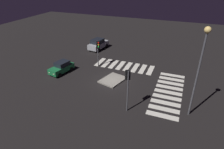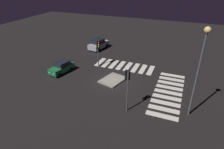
{
  "view_description": "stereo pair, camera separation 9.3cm",
  "coord_description": "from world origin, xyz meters",
  "px_view_note": "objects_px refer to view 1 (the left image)",
  "views": [
    {
      "loc": [
        -20.54,
        -8.12,
        12.56
      ],
      "look_at": [
        0.0,
        0.0,
        1.0
      ],
      "focal_mm": 31.17,
      "sensor_mm": 36.0,
      "label": 1
    },
    {
      "loc": [
        -20.5,
        -8.21,
        12.56
      ],
      "look_at": [
        0.0,
        0.0,
        1.0
      ],
      "focal_mm": 31.17,
      "sensor_mm": 36.0,
      "label": 2
    }
  ],
  "objects_px": {
    "car_silver": "(98,44)",
    "street_lamp": "(201,60)",
    "car_green": "(62,67)",
    "traffic_island": "(113,80)",
    "traffic_light_north": "(98,47)",
    "traffic_light_south": "(128,81)"
  },
  "relations": [
    {
      "from": "traffic_island",
      "to": "car_silver",
      "type": "height_order",
      "value": "car_silver"
    },
    {
      "from": "traffic_light_north",
      "to": "traffic_light_south",
      "type": "relative_size",
      "value": 0.86
    },
    {
      "from": "traffic_island",
      "to": "car_silver",
      "type": "bearing_deg",
      "value": 33.99
    },
    {
      "from": "street_lamp",
      "to": "traffic_light_south",
      "type": "bearing_deg",
      "value": 104.88
    },
    {
      "from": "car_silver",
      "to": "traffic_light_south",
      "type": "height_order",
      "value": "traffic_light_south"
    },
    {
      "from": "traffic_island",
      "to": "street_lamp",
      "type": "height_order",
      "value": "street_lamp"
    },
    {
      "from": "traffic_light_north",
      "to": "street_lamp",
      "type": "xyz_separation_m",
      "value": [
        -7.02,
        -13.2,
        2.92
      ]
    },
    {
      "from": "traffic_light_north",
      "to": "traffic_light_south",
      "type": "distance_m",
      "value": 11.24
    },
    {
      "from": "traffic_island",
      "to": "street_lamp",
      "type": "xyz_separation_m",
      "value": [
        -3.65,
        -9.58,
        5.8
      ]
    },
    {
      "from": "car_green",
      "to": "car_silver",
      "type": "distance_m",
      "value": 10.66
    },
    {
      "from": "traffic_island",
      "to": "traffic_light_north",
      "type": "height_order",
      "value": "traffic_light_north"
    },
    {
      "from": "car_silver",
      "to": "traffic_light_south",
      "type": "relative_size",
      "value": 1.02
    },
    {
      "from": "car_silver",
      "to": "street_lamp",
      "type": "xyz_separation_m",
      "value": [
        -13.82,
        -16.44,
        4.95
      ]
    },
    {
      "from": "traffic_light_south",
      "to": "street_lamp",
      "type": "bearing_deg",
      "value": -110.76
    },
    {
      "from": "car_green",
      "to": "car_silver",
      "type": "height_order",
      "value": "car_silver"
    },
    {
      "from": "car_green",
      "to": "traffic_light_north",
      "type": "distance_m",
      "value": 5.91
    },
    {
      "from": "car_silver",
      "to": "street_lamp",
      "type": "height_order",
      "value": "street_lamp"
    },
    {
      "from": "traffic_light_north",
      "to": "street_lamp",
      "type": "distance_m",
      "value": 15.23
    },
    {
      "from": "traffic_island",
      "to": "car_silver",
      "type": "relative_size",
      "value": 0.84
    },
    {
      "from": "traffic_island",
      "to": "traffic_light_north",
      "type": "bearing_deg",
      "value": 46.97
    },
    {
      "from": "traffic_island",
      "to": "traffic_light_north",
      "type": "xyz_separation_m",
      "value": [
        3.38,
        3.62,
        2.89
      ]
    },
    {
      "from": "car_silver",
      "to": "street_lamp",
      "type": "relative_size",
      "value": 0.52
    }
  ]
}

